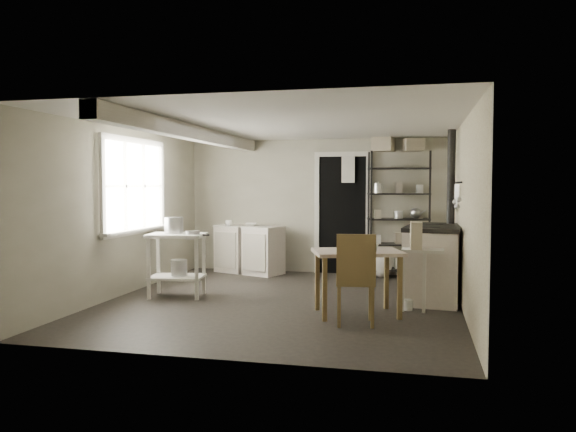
% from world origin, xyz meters
% --- Properties ---
extents(floor, '(5.00, 5.00, 0.00)m').
position_xyz_m(floor, '(0.00, 0.00, 0.00)').
color(floor, black).
rests_on(floor, ground).
extents(ceiling, '(5.00, 5.00, 0.00)m').
position_xyz_m(ceiling, '(0.00, 0.00, 2.30)').
color(ceiling, beige).
rests_on(ceiling, wall_back).
extents(wall_back, '(4.50, 0.02, 2.30)m').
position_xyz_m(wall_back, '(0.00, 2.50, 1.15)').
color(wall_back, '#A9A490').
rests_on(wall_back, ground).
extents(wall_front, '(4.50, 0.02, 2.30)m').
position_xyz_m(wall_front, '(0.00, -2.50, 1.15)').
color(wall_front, '#A9A490').
rests_on(wall_front, ground).
extents(wall_left, '(0.02, 5.00, 2.30)m').
position_xyz_m(wall_left, '(-2.25, 0.00, 1.15)').
color(wall_left, '#A9A490').
rests_on(wall_left, ground).
extents(wall_right, '(0.02, 5.00, 2.30)m').
position_xyz_m(wall_right, '(2.25, 0.00, 1.15)').
color(wall_right, '#A9A490').
rests_on(wall_right, ground).
extents(window, '(0.12, 1.76, 1.28)m').
position_xyz_m(window, '(-2.22, 0.20, 1.50)').
color(window, silver).
rests_on(window, wall_left).
extents(doorway, '(0.96, 0.10, 2.08)m').
position_xyz_m(doorway, '(0.45, 2.47, 1.00)').
color(doorway, silver).
rests_on(doorway, ground).
extents(ceiling_beam, '(0.18, 5.00, 0.18)m').
position_xyz_m(ceiling_beam, '(-1.20, 0.00, 2.20)').
color(ceiling_beam, silver).
rests_on(ceiling_beam, ceiling).
extents(wallpaper_panel, '(0.01, 5.00, 2.30)m').
position_xyz_m(wallpaper_panel, '(2.24, 0.00, 1.15)').
color(wallpaper_panel, beige).
rests_on(wallpaper_panel, wall_right).
extents(utensil_rail, '(0.06, 1.20, 0.44)m').
position_xyz_m(utensil_rail, '(2.19, 0.60, 1.55)').
color(utensil_rail, '#BBBBBE').
rests_on(utensil_rail, wall_right).
extents(prep_table, '(0.82, 0.64, 0.86)m').
position_xyz_m(prep_table, '(-1.48, -0.02, 0.40)').
color(prep_table, silver).
rests_on(prep_table, ground).
extents(stockpot, '(0.26, 0.26, 0.27)m').
position_xyz_m(stockpot, '(-1.54, 0.05, 0.94)').
color(stockpot, '#BBBBBE').
rests_on(stockpot, prep_table).
extents(saucepan, '(0.25, 0.25, 0.11)m').
position_xyz_m(saucepan, '(-1.24, -0.02, 0.85)').
color(saucepan, '#BBBBBE').
rests_on(saucepan, prep_table).
extents(bucket, '(0.22, 0.22, 0.24)m').
position_xyz_m(bucket, '(-1.45, -0.00, 0.39)').
color(bucket, '#BBBBBE').
rests_on(bucket, prep_table).
extents(base_cabinets, '(1.35, 0.94, 0.82)m').
position_xyz_m(base_cabinets, '(-1.12, 2.18, 0.46)').
color(base_cabinets, beige).
rests_on(base_cabinets, ground).
extents(mixing_bowl, '(0.32, 0.32, 0.07)m').
position_xyz_m(mixing_bowl, '(-1.07, 2.14, 0.95)').
color(mixing_bowl, white).
rests_on(mixing_bowl, base_cabinets).
extents(counter_cup, '(0.16, 0.16, 0.10)m').
position_xyz_m(counter_cup, '(-1.44, 2.03, 0.97)').
color(counter_cup, white).
rests_on(counter_cup, base_cabinets).
extents(shelf_rack, '(1.04, 0.57, 2.07)m').
position_xyz_m(shelf_rack, '(1.40, 2.31, 0.95)').
color(shelf_rack, black).
rests_on(shelf_rack, ground).
extents(shelf_jar, '(0.11, 0.11, 0.19)m').
position_xyz_m(shelf_jar, '(1.06, 2.33, 1.37)').
color(shelf_jar, white).
rests_on(shelf_jar, shelf_rack).
extents(storage_box_a, '(0.39, 0.35, 0.23)m').
position_xyz_m(storage_box_a, '(1.14, 2.32, 2.01)').
color(storage_box_a, '#C1B69B').
rests_on(storage_box_a, shelf_rack).
extents(storage_box_b, '(0.37, 0.36, 0.20)m').
position_xyz_m(storage_box_b, '(1.62, 2.30, 1.99)').
color(storage_box_b, '#C1B69B').
rests_on(storage_box_b, shelf_rack).
extents(stove, '(0.84, 1.32, 0.98)m').
position_xyz_m(stove, '(1.92, 0.55, 0.44)').
color(stove, beige).
rests_on(stove, ground).
extents(stovepipe, '(0.12, 0.12, 1.28)m').
position_xyz_m(stovepipe, '(2.14, 0.97, 1.59)').
color(stovepipe, black).
rests_on(stovepipe, stove).
extents(side_ledge, '(0.51, 0.29, 0.76)m').
position_xyz_m(side_ledge, '(1.77, -0.26, 0.43)').
color(side_ledge, silver).
rests_on(side_ledge, ground).
extents(oats_box, '(0.14, 0.22, 0.32)m').
position_xyz_m(oats_box, '(1.69, -0.29, 1.01)').
color(oats_box, '#C1B69B').
rests_on(oats_box, side_ledge).
extents(work_table, '(1.16, 0.98, 0.76)m').
position_xyz_m(work_table, '(1.02, -0.53, 0.38)').
color(work_table, beige).
rests_on(work_table, ground).
extents(table_cup, '(0.14, 0.14, 0.10)m').
position_xyz_m(table_cup, '(1.22, -0.63, 0.81)').
color(table_cup, white).
rests_on(table_cup, work_table).
extents(chair, '(0.47, 0.49, 1.00)m').
position_xyz_m(chair, '(1.05, -0.97, 0.48)').
color(chair, brown).
rests_on(chair, ground).
extents(flour_sack, '(0.39, 0.34, 0.42)m').
position_xyz_m(flour_sack, '(1.13, 2.16, 0.24)').
color(flour_sack, beige).
rests_on(flour_sack, ground).
extents(floor_crock, '(0.14, 0.14, 0.13)m').
position_xyz_m(floor_crock, '(1.60, -0.16, 0.08)').
color(floor_crock, white).
rests_on(floor_crock, ground).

